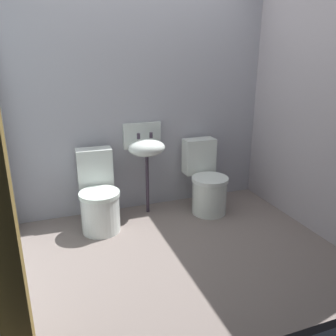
{
  "coord_description": "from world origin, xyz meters",
  "views": [
    {
      "loc": [
        -1.04,
        -2.59,
        1.73
      ],
      "look_at": [
        0.0,
        0.25,
        0.7
      ],
      "focal_mm": 36.95,
      "sensor_mm": 36.0,
      "label": 1
    }
  ],
  "objects": [
    {
      "name": "wall_back",
      "position": [
        0.0,
        1.06,
        1.18
      ],
      "size": [
        3.2,
        0.1,
        2.36
      ],
      "primitive_type": "cube",
      "color": "#A8A8B3",
      "rests_on": "ground"
    },
    {
      "name": "toilet_left",
      "position": [
        -0.6,
        0.66,
        0.32
      ],
      "size": [
        0.42,
        0.61,
        0.78
      ],
      "rotation": [
        0.0,
        0.0,
        3.1
      ],
      "color": "white",
      "rests_on": "ground"
    },
    {
      "name": "toilet_right",
      "position": [
        0.61,
        0.66,
        0.32
      ],
      "size": [
        0.4,
        0.59,
        0.78
      ],
      "rotation": [
        0.0,
        0.0,
        3.14
      ],
      "color": "white",
      "rests_on": "ground"
    },
    {
      "name": "sink",
      "position": [
        -0.04,
        0.84,
        0.75
      ],
      "size": [
        0.42,
        0.34,
        0.99
      ],
      "color": "#3B303E",
      "rests_on": "ground"
    },
    {
      "name": "ground_plane",
      "position": [
        0.0,
        0.0,
        -0.04
      ],
      "size": [
        3.2,
        2.41,
        0.08
      ],
      "primitive_type": "cube",
      "color": "gray"
    },
    {
      "name": "wall_right",
      "position": [
        1.45,
        0.1,
        1.18
      ],
      "size": [
        0.1,
        2.21,
        2.36
      ],
      "primitive_type": "cube",
      "color": "#ACA5AB",
      "rests_on": "ground"
    }
  ]
}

